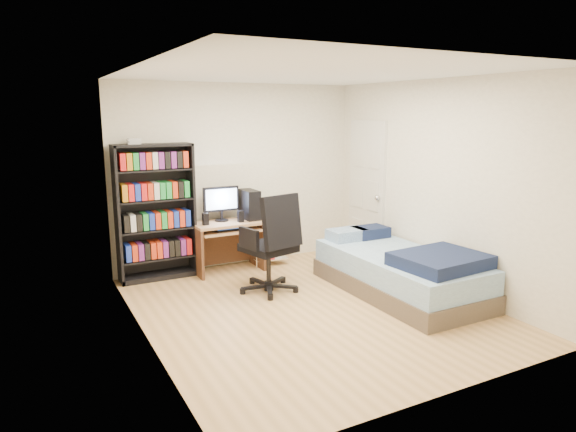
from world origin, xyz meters
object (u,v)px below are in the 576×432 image
bed (401,271)px  computer_desk (233,225)px  media_shelf (155,211)px  office_chair (271,261)px

bed → computer_desk: bearing=127.6°
media_shelf → bed: (2.40, -1.91, -0.62)m
computer_desk → office_chair: size_ratio=0.96×
media_shelf → computer_desk: size_ratio=1.58×
office_chair → bed: office_chair is taller
computer_desk → bed: (1.40, -1.81, -0.34)m
computer_desk → office_chair: office_chair is taller
media_shelf → office_chair: media_shelf is taller
bed → media_shelf: bearing=141.4°
computer_desk → office_chair: (0.07, -1.05, -0.24)m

